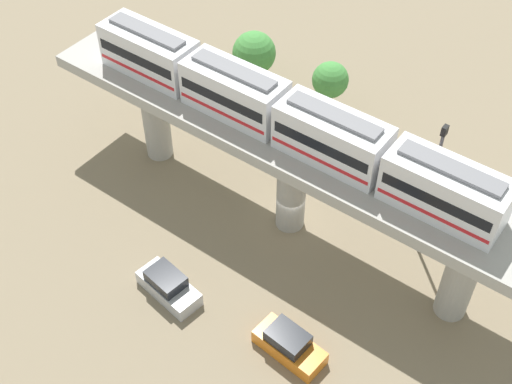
{
  "coord_description": "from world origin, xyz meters",
  "views": [
    {
      "loc": [
        -25.76,
        -16.25,
        34.52
      ],
      "look_at": [
        -2.5,
        0.96,
        4.45
      ],
      "focal_mm": 48.02,
      "sensor_mm": 36.0,
      "label": 1
    }
  ],
  "objects_px": {
    "train": "(281,114)",
    "tree_near_viaduct": "(254,53)",
    "parked_car_silver": "(168,286)",
    "signal_post": "(431,184)",
    "tree_mid_lot": "(330,80)",
    "parked_car_orange": "(289,345)"
  },
  "relations": [
    {
      "from": "parked_car_silver",
      "to": "tree_mid_lot",
      "type": "relative_size",
      "value": 0.95
    },
    {
      "from": "train",
      "to": "parked_car_silver",
      "type": "relative_size",
      "value": 6.22
    },
    {
      "from": "parked_car_orange",
      "to": "tree_near_viaduct",
      "type": "xyz_separation_m",
      "value": [
        18.93,
        16.52,
        2.33
      ]
    },
    {
      "from": "parked_car_orange",
      "to": "signal_post",
      "type": "height_order",
      "value": "signal_post"
    },
    {
      "from": "train",
      "to": "tree_near_viaduct",
      "type": "distance_m",
      "value": 15.86
    },
    {
      "from": "train",
      "to": "tree_near_viaduct",
      "type": "relative_size",
      "value": 5.68
    },
    {
      "from": "parked_car_silver",
      "to": "tree_mid_lot",
      "type": "distance_m",
      "value": 20.56
    },
    {
      "from": "train",
      "to": "parked_car_silver",
      "type": "xyz_separation_m",
      "value": [
        -9.14,
        1.72,
        -8.21
      ]
    },
    {
      "from": "parked_car_silver",
      "to": "parked_car_orange",
      "type": "distance_m",
      "value": 8.27
    },
    {
      "from": "parked_car_orange",
      "to": "tree_near_viaduct",
      "type": "bearing_deg",
      "value": 46.15
    },
    {
      "from": "tree_near_viaduct",
      "to": "signal_post",
      "type": "distance_m",
      "value": 20.18
    },
    {
      "from": "signal_post",
      "to": "tree_mid_lot",
      "type": "bearing_deg",
      "value": 56.36
    },
    {
      "from": "tree_near_viaduct",
      "to": "train",
      "type": "bearing_deg",
      "value": -137.11
    },
    {
      "from": "signal_post",
      "to": "tree_near_viaduct",
      "type": "bearing_deg",
      "value": 68.34
    },
    {
      "from": "tree_near_viaduct",
      "to": "parked_car_orange",
      "type": "bearing_deg",
      "value": -138.89
    },
    {
      "from": "parked_car_silver",
      "to": "parked_car_orange",
      "type": "relative_size",
      "value": 1.02
    },
    {
      "from": "train",
      "to": "tree_near_viaduct",
      "type": "xyz_separation_m",
      "value": [
        10.79,
        10.03,
        -5.88
      ]
    },
    {
      "from": "train",
      "to": "signal_post",
      "type": "xyz_separation_m",
      "value": [
        3.4,
        -8.58,
        -3.42
      ]
    },
    {
      "from": "train",
      "to": "tree_mid_lot",
      "type": "bearing_deg",
      "value": 15.8
    },
    {
      "from": "parked_car_silver",
      "to": "signal_post",
      "type": "distance_m",
      "value": 16.92
    },
    {
      "from": "train",
      "to": "tree_mid_lot",
      "type": "height_order",
      "value": "train"
    },
    {
      "from": "parked_car_silver",
      "to": "signal_post",
      "type": "xyz_separation_m",
      "value": [
        12.54,
        -10.3,
        4.79
      ]
    }
  ]
}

